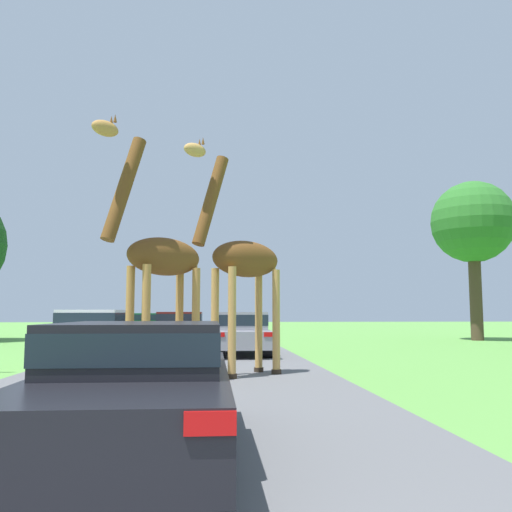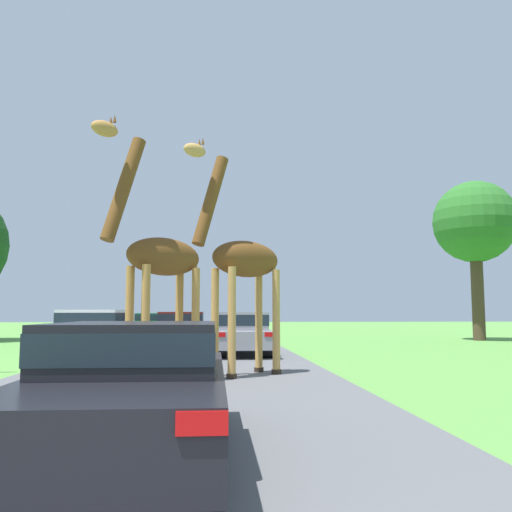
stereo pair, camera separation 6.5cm
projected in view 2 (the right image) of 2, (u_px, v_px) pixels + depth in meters
The scene contains 9 objects.
road at pixel (199, 338), 30.50m from camera, with size 7.33×120.00×0.00m.
giraffe_near_road at pixel (242, 264), 12.47m from camera, with size 2.45×2.01×5.26m.
giraffe_companion at pixel (158, 260), 10.89m from camera, with size 2.22×2.09×5.18m.
car_lead_maroon at pixel (136, 384), 5.36m from camera, with size 1.72×4.53×1.32m.
car_queue_right at pixel (181, 328), 22.31m from camera, with size 1.97×4.34×1.44m.
car_queue_left at pixel (154, 325), 28.19m from camera, with size 1.88×4.34×1.38m.
car_far_ahead at pixel (93, 335), 15.05m from camera, with size 1.73×4.48×1.49m.
car_verge_right at pixel (242, 332), 18.18m from camera, with size 1.84×4.02×1.43m.
tree_right_cluster at pixel (475, 223), 28.06m from camera, with size 4.23×4.23×8.22m.
Camera 2 is at (0.90, -0.97, 1.42)m, focal length 38.00 mm.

